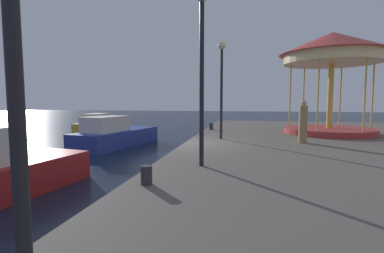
# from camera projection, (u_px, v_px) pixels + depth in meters

# --- Properties ---
(ground_plane) EXTENTS (120.00, 120.00, 0.00)m
(ground_plane) POSITION_uv_depth(u_px,v_px,m) (185.00, 161.00, 11.98)
(ground_plane) COLOR black
(quay_dock) EXTENTS (14.17, 27.74, 0.80)m
(quay_dock) POSITION_uv_depth(u_px,v_px,m) (369.00, 158.00, 10.59)
(quay_dock) COLOR #5B564F
(quay_dock) RESTS_ON ground
(motorboat_blue) EXTENTS (3.13, 5.90, 1.73)m
(motorboat_blue) POSITION_uv_depth(u_px,v_px,m) (115.00, 135.00, 15.74)
(motorboat_blue) COLOR navy
(motorboat_blue) RESTS_ON ground
(motorboat_yellow) EXTENTS (2.29, 5.28, 1.60)m
(motorboat_yellow) POSITION_uv_depth(u_px,v_px,m) (99.00, 126.00, 21.68)
(motorboat_yellow) COLOR gold
(motorboat_yellow) RESTS_ON ground
(carousel) EXTENTS (5.36, 5.36, 5.31)m
(carousel) POSITION_uv_depth(u_px,v_px,m) (332.00, 58.00, 14.72)
(carousel) COLOR #B23333
(carousel) RESTS_ON quay_dock
(lamp_post_mid_promenade) EXTENTS (0.36, 0.36, 4.63)m
(lamp_post_mid_promenade) POSITION_uv_depth(u_px,v_px,m) (202.00, 47.00, 7.30)
(lamp_post_mid_promenade) COLOR black
(lamp_post_mid_promenade) RESTS_ON quay_dock
(lamp_post_far_end) EXTENTS (0.36, 0.36, 4.40)m
(lamp_post_far_end) POSITION_uv_depth(u_px,v_px,m) (222.00, 73.00, 12.73)
(lamp_post_far_end) COLOR black
(lamp_post_far_end) RESTS_ON quay_dock
(bollard_center) EXTENTS (0.24, 0.24, 0.40)m
(bollard_center) POSITION_uv_depth(u_px,v_px,m) (211.00, 126.00, 17.17)
(bollard_center) COLOR #2D2D33
(bollard_center) RESTS_ON quay_dock
(bollard_north) EXTENTS (0.24, 0.24, 0.40)m
(bollard_north) POSITION_uv_depth(u_px,v_px,m) (146.00, 175.00, 5.86)
(bollard_north) COLOR #2D2D33
(bollard_north) RESTS_ON quay_dock
(person_mid_promenade) EXTENTS (0.34, 0.34, 1.79)m
(person_mid_promenade) POSITION_uv_depth(u_px,v_px,m) (303.00, 123.00, 11.69)
(person_mid_promenade) COLOR #937A4C
(person_mid_promenade) RESTS_ON quay_dock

